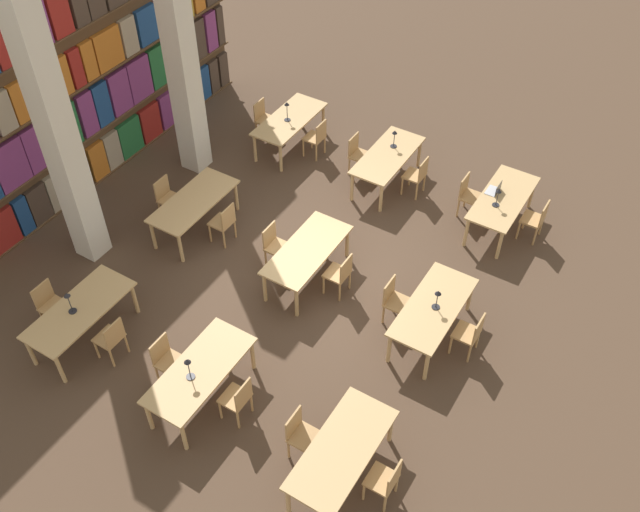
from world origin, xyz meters
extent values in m
plane|color=#4C3828|center=(0.00, 0.00, 0.00)|extent=(40.00, 40.00, 0.00)
cube|color=brown|center=(0.00, 5.49, 2.75)|extent=(9.54, 0.06, 5.50)
cube|color=brown|center=(0.00, 5.49, 0.01)|extent=(9.54, 0.35, 0.03)
cube|color=maroon|center=(-2.44, 5.45, 0.45)|extent=(0.69, 0.20, 0.84)
cube|color=navy|center=(-1.91, 5.45, 0.45)|extent=(0.29, 0.20, 0.84)
cube|color=#47382D|center=(-1.51, 5.45, 0.45)|extent=(0.45, 0.20, 0.84)
cube|color=tan|center=(-0.93, 5.45, 0.45)|extent=(0.65, 0.20, 0.84)
cube|color=navy|center=(-0.35, 5.45, 0.45)|extent=(0.41, 0.20, 0.84)
cube|color=orange|center=(0.14, 5.45, 0.45)|extent=(0.43, 0.20, 0.84)
cube|color=tan|center=(0.59, 5.45, 0.45)|extent=(0.41, 0.20, 0.84)
cube|color=#236B38|center=(1.15, 5.45, 0.45)|extent=(0.65, 0.20, 0.84)
cube|color=maroon|center=(1.82, 5.45, 0.45)|extent=(0.59, 0.20, 0.84)
cube|color=#84387A|center=(2.52, 5.45, 0.45)|extent=(0.67, 0.20, 0.84)
cube|color=navy|center=(3.15, 5.45, 0.45)|extent=(0.50, 0.20, 0.84)
cube|color=navy|center=(3.70, 5.45, 0.45)|extent=(0.54, 0.20, 0.84)
cube|color=#47382D|center=(4.17, 5.45, 0.45)|extent=(0.31, 0.20, 0.84)
cube|color=#47382D|center=(4.56, 5.45, 0.45)|extent=(0.32, 0.20, 0.84)
cube|color=brown|center=(0.00, 5.49, 1.11)|extent=(9.54, 0.35, 0.03)
cube|color=#84387A|center=(-1.77, 5.45, 1.60)|extent=(0.68, 0.20, 0.94)
cube|color=#84387A|center=(-1.09, 5.45, 1.60)|extent=(0.64, 0.20, 0.94)
cube|color=#236B38|center=(-0.40, 5.45, 1.60)|extent=(0.66, 0.20, 0.94)
cube|color=#84387A|center=(0.20, 5.45, 1.60)|extent=(0.38, 0.20, 0.94)
cube|color=navy|center=(0.62, 5.45, 1.60)|extent=(0.40, 0.20, 0.94)
cube|color=#84387A|center=(1.15, 5.45, 1.60)|extent=(0.53, 0.20, 0.94)
cube|color=#84387A|center=(1.76, 5.45, 1.60)|extent=(0.64, 0.20, 0.94)
cube|color=#236B38|center=(2.42, 5.45, 1.60)|extent=(0.61, 0.20, 0.94)
cube|color=navy|center=(3.05, 5.45, 1.60)|extent=(0.50, 0.20, 0.94)
cube|color=#236B38|center=(3.48, 5.45, 1.60)|extent=(0.25, 0.20, 0.94)
cube|color=#47382D|center=(3.84, 5.45, 1.60)|extent=(0.32, 0.20, 0.94)
cube|color=#84387A|center=(4.25, 5.45, 1.60)|extent=(0.36, 0.20, 0.94)
cube|color=#47382D|center=(4.61, 5.45, 1.60)|extent=(0.23, 0.20, 0.94)
cube|color=brown|center=(0.00, 5.49, 2.22)|extent=(9.54, 0.35, 0.03)
cube|color=tan|center=(-1.55, 5.45, 2.62)|extent=(0.38, 0.20, 0.79)
cube|color=orange|center=(-1.09, 5.45, 2.62)|extent=(0.48, 0.20, 0.79)
cube|color=#47382D|center=(-0.64, 5.45, 2.62)|extent=(0.33, 0.20, 0.79)
cube|color=orange|center=(-0.20, 5.45, 2.62)|extent=(0.47, 0.20, 0.79)
cube|color=maroon|center=(0.23, 5.45, 2.62)|extent=(0.27, 0.20, 0.79)
cube|color=orange|center=(0.56, 5.45, 2.62)|extent=(0.30, 0.20, 0.79)
cube|color=orange|center=(1.10, 5.45, 2.62)|extent=(0.70, 0.20, 0.79)
cube|color=tan|center=(1.71, 5.45, 2.62)|extent=(0.40, 0.20, 0.79)
cube|color=navy|center=(2.26, 5.45, 2.62)|extent=(0.54, 0.20, 0.79)
cube|color=#84387A|center=(2.74, 5.45, 2.62)|extent=(0.26, 0.20, 0.79)
cube|color=#B7932D|center=(3.08, 5.45, 2.62)|extent=(0.29, 0.20, 0.79)
cube|color=#B7932D|center=(3.49, 5.45, 2.62)|extent=(0.48, 0.20, 0.79)
cube|color=brown|center=(0.00, 5.49, 3.32)|extent=(9.54, 0.35, 0.03)
cube|color=maroon|center=(-0.95, 5.45, 3.74)|extent=(0.69, 0.20, 0.82)
cube|color=#84387A|center=(-0.33, 5.45, 3.74)|extent=(0.46, 0.20, 0.82)
cube|color=maroon|center=(0.19, 5.45, 3.74)|extent=(0.45, 0.20, 0.82)
cube|color=#47382D|center=(0.66, 5.45, 3.74)|extent=(0.34, 0.20, 0.82)
cube|color=silver|center=(-1.60, 3.94, 3.00)|extent=(0.49, 0.49, 6.00)
cube|color=silver|center=(1.60, 3.94, 3.00)|extent=(0.49, 0.49, 6.00)
cube|color=tan|center=(-3.17, -2.57, 0.72)|extent=(1.93, 0.84, 0.04)
cylinder|color=tan|center=(-2.28, -2.91, 0.35)|extent=(0.07, 0.07, 0.70)
cylinder|color=tan|center=(-4.05, -2.23, 0.35)|extent=(0.07, 0.07, 0.70)
cylinder|color=tan|center=(-2.28, -2.23, 0.35)|extent=(0.07, 0.07, 0.70)
cylinder|color=tan|center=(-3.33, -3.04, 0.22)|extent=(0.04, 0.04, 0.44)
cylinder|color=tan|center=(-2.97, -3.04, 0.22)|extent=(0.04, 0.04, 0.44)
cylinder|color=tan|center=(-3.33, -3.38, 0.22)|extent=(0.04, 0.04, 0.44)
cylinder|color=tan|center=(-2.97, -3.38, 0.22)|extent=(0.04, 0.04, 0.44)
cube|color=tan|center=(-3.15, -3.21, 0.46)|extent=(0.42, 0.40, 0.04)
cube|color=tan|center=(-3.15, -3.39, 0.69)|extent=(0.40, 0.03, 0.42)
cylinder|color=tan|center=(-2.97, -2.10, 0.22)|extent=(0.04, 0.04, 0.44)
cylinder|color=tan|center=(-3.33, -2.10, 0.22)|extent=(0.04, 0.04, 0.44)
cylinder|color=tan|center=(-2.97, -1.76, 0.22)|extent=(0.04, 0.04, 0.44)
cylinder|color=tan|center=(-3.33, -1.76, 0.22)|extent=(0.04, 0.04, 0.44)
cube|color=tan|center=(-3.15, -1.93, 0.46)|extent=(0.42, 0.40, 0.04)
cube|color=tan|center=(-3.15, -1.74, 0.69)|extent=(0.40, 0.03, 0.42)
cube|color=tan|center=(-0.08, -2.53, 0.72)|extent=(1.93, 0.84, 0.04)
cylinder|color=tan|center=(-0.97, -2.87, 0.35)|extent=(0.07, 0.07, 0.70)
cylinder|color=tan|center=(0.81, -2.87, 0.35)|extent=(0.07, 0.07, 0.70)
cylinder|color=tan|center=(-0.97, -2.19, 0.35)|extent=(0.07, 0.07, 0.70)
cylinder|color=tan|center=(0.81, -2.19, 0.35)|extent=(0.07, 0.07, 0.70)
cylinder|color=tan|center=(-0.27, -3.00, 0.22)|extent=(0.04, 0.04, 0.44)
cylinder|color=tan|center=(0.09, -3.00, 0.22)|extent=(0.04, 0.04, 0.44)
cylinder|color=tan|center=(-0.27, -3.34, 0.22)|extent=(0.04, 0.04, 0.44)
cylinder|color=tan|center=(0.09, -3.34, 0.22)|extent=(0.04, 0.04, 0.44)
cube|color=tan|center=(-0.09, -3.17, 0.46)|extent=(0.42, 0.40, 0.04)
cube|color=tan|center=(-0.09, -3.36, 0.69)|extent=(0.40, 0.03, 0.42)
cylinder|color=tan|center=(0.09, -2.06, 0.22)|extent=(0.04, 0.04, 0.44)
cylinder|color=tan|center=(-0.27, -2.06, 0.22)|extent=(0.04, 0.04, 0.44)
cylinder|color=tan|center=(0.09, -1.72, 0.22)|extent=(0.04, 0.04, 0.44)
cylinder|color=tan|center=(-0.27, -1.72, 0.22)|extent=(0.04, 0.04, 0.44)
cube|color=tan|center=(-0.09, -1.89, 0.46)|extent=(0.42, 0.40, 0.04)
cube|color=tan|center=(-0.09, -1.71, 0.69)|extent=(0.40, 0.03, 0.42)
cylinder|color=#232328|center=(-0.08, -2.57, 0.75)|extent=(0.14, 0.14, 0.01)
cylinder|color=#232328|center=(-0.08, -2.57, 0.92)|extent=(0.02, 0.02, 0.32)
cone|color=#232328|center=(-0.08, -2.57, 1.11)|extent=(0.11, 0.11, 0.07)
cube|color=tan|center=(3.20, -2.50, 0.72)|extent=(1.93, 0.84, 0.04)
cylinder|color=tan|center=(2.31, -2.84, 0.35)|extent=(0.07, 0.07, 0.70)
cylinder|color=tan|center=(4.08, -2.84, 0.35)|extent=(0.07, 0.07, 0.70)
cylinder|color=tan|center=(2.31, -2.16, 0.35)|extent=(0.07, 0.07, 0.70)
cylinder|color=tan|center=(4.08, -2.16, 0.35)|extent=(0.07, 0.07, 0.70)
cylinder|color=tan|center=(3.03, -2.97, 0.22)|extent=(0.04, 0.04, 0.44)
cylinder|color=tan|center=(3.39, -2.97, 0.22)|extent=(0.04, 0.04, 0.44)
cylinder|color=tan|center=(3.03, -3.31, 0.22)|extent=(0.04, 0.04, 0.44)
cylinder|color=tan|center=(3.39, -3.31, 0.22)|extent=(0.04, 0.04, 0.44)
cube|color=tan|center=(3.21, -3.14, 0.46)|extent=(0.42, 0.40, 0.04)
cube|color=tan|center=(3.21, -3.32, 0.69)|extent=(0.40, 0.03, 0.42)
cylinder|color=tan|center=(3.39, -2.03, 0.22)|extent=(0.04, 0.04, 0.44)
cylinder|color=tan|center=(3.03, -2.03, 0.22)|extent=(0.04, 0.04, 0.44)
cylinder|color=tan|center=(3.39, -1.69, 0.22)|extent=(0.04, 0.04, 0.44)
cylinder|color=tan|center=(3.03, -1.69, 0.22)|extent=(0.04, 0.04, 0.44)
cube|color=tan|center=(3.21, -1.86, 0.46)|extent=(0.42, 0.40, 0.04)
cube|color=tan|center=(3.21, -1.67, 0.69)|extent=(0.40, 0.03, 0.42)
cylinder|color=#232328|center=(2.89, -2.45, 0.75)|extent=(0.14, 0.14, 0.01)
cylinder|color=#232328|center=(2.89, -2.45, 0.92)|extent=(0.02, 0.02, 0.32)
cone|color=#232328|center=(2.89, -2.45, 1.11)|extent=(0.11, 0.11, 0.07)
cube|color=silver|center=(3.26, -2.24, 0.75)|extent=(0.32, 0.22, 0.01)
cube|color=black|center=(3.26, -2.35, 0.86)|extent=(0.32, 0.01, 0.20)
cube|color=tan|center=(-3.14, 0.00, 0.72)|extent=(1.93, 0.84, 0.04)
cylinder|color=tan|center=(-4.03, -0.34, 0.35)|extent=(0.07, 0.07, 0.70)
cylinder|color=tan|center=(-2.26, -0.34, 0.35)|extent=(0.07, 0.07, 0.70)
cylinder|color=tan|center=(-4.03, 0.34, 0.35)|extent=(0.07, 0.07, 0.70)
cylinder|color=tan|center=(-2.26, 0.34, 0.35)|extent=(0.07, 0.07, 0.70)
cylinder|color=tan|center=(-3.32, -0.47, 0.22)|extent=(0.04, 0.04, 0.44)
cylinder|color=tan|center=(-2.96, -0.47, 0.22)|extent=(0.04, 0.04, 0.44)
cylinder|color=tan|center=(-3.32, -0.81, 0.22)|extent=(0.04, 0.04, 0.44)
cylinder|color=tan|center=(-2.96, -0.81, 0.22)|extent=(0.04, 0.04, 0.44)
cube|color=tan|center=(-3.14, -0.64, 0.46)|extent=(0.42, 0.40, 0.04)
cube|color=tan|center=(-3.14, -0.83, 0.69)|extent=(0.40, 0.03, 0.42)
cylinder|color=tan|center=(-2.96, 0.47, 0.22)|extent=(0.04, 0.04, 0.44)
cylinder|color=tan|center=(-3.32, 0.47, 0.22)|extent=(0.04, 0.04, 0.44)
cylinder|color=tan|center=(-2.96, 0.81, 0.22)|extent=(0.04, 0.04, 0.44)
cylinder|color=tan|center=(-3.32, 0.81, 0.22)|extent=(0.04, 0.04, 0.44)
cube|color=tan|center=(-3.14, 0.64, 0.46)|extent=(0.42, 0.40, 0.04)
cube|color=tan|center=(-3.14, 0.82, 0.69)|extent=(0.40, 0.03, 0.42)
cylinder|color=#232328|center=(-3.33, 0.02, 0.75)|extent=(0.14, 0.14, 0.01)
cylinder|color=#232328|center=(-3.33, 0.02, 0.94)|extent=(0.02, 0.02, 0.36)
cone|color=#232328|center=(-3.33, 0.02, 1.15)|extent=(0.11, 0.11, 0.07)
cube|color=tan|center=(-0.03, 0.00, 0.72)|extent=(1.93, 0.84, 0.04)
cylinder|color=tan|center=(-0.92, -0.34, 0.35)|extent=(0.07, 0.07, 0.70)
cylinder|color=tan|center=(0.85, -0.34, 0.35)|extent=(0.07, 0.07, 0.70)
cylinder|color=tan|center=(-0.92, 0.34, 0.35)|extent=(0.07, 0.07, 0.70)
cylinder|color=tan|center=(0.85, 0.34, 0.35)|extent=(0.07, 0.07, 0.70)
cylinder|color=tan|center=(-0.22, -0.47, 0.22)|extent=(0.04, 0.04, 0.44)
cylinder|color=tan|center=(0.14, -0.47, 0.22)|extent=(0.04, 0.04, 0.44)
cylinder|color=tan|center=(-0.22, -0.81, 0.22)|extent=(0.04, 0.04, 0.44)
cylinder|color=tan|center=(0.14, -0.81, 0.22)|extent=(0.04, 0.04, 0.44)
cube|color=tan|center=(-0.04, -0.64, 0.46)|extent=(0.42, 0.40, 0.04)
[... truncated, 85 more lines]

